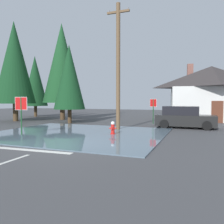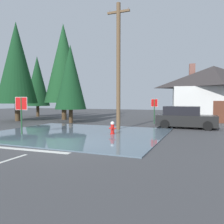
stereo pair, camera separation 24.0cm
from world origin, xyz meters
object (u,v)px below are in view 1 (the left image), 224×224
(pine_tree_tall_left, at_px, (62,63))
(pine_tree_far_center, at_px, (14,63))
(parked_car, at_px, (184,118))
(utility_pole, at_px, (118,65))
(house, at_px, (211,92))
(stop_sign_far, at_px, (153,106))
(pine_tree_mid_left, at_px, (69,77))
(pine_tree_short_left, at_px, (35,81))
(fire_hydrant, at_px, (113,128))
(stop_sign_near, at_px, (21,108))

(pine_tree_tall_left, height_order, pine_tree_far_center, pine_tree_tall_left)
(pine_tree_far_center, bearing_deg, parked_car, 0.48)
(parked_car, bearing_deg, utility_pole, -147.03)
(pine_tree_tall_left, bearing_deg, house, 18.67)
(stop_sign_far, bearing_deg, pine_tree_mid_left, -163.19)
(parked_car, relative_size, pine_tree_short_left, 0.56)
(fire_hydrant, xyz_separation_m, pine_tree_short_left, (-14.53, 10.73, 4.06))
(stop_sign_near, distance_m, pine_tree_short_left, 16.35)
(utility_pole, relative_size, house, 0.93)
(utility_pole, relative_size, stop_sign_far, 3.99)
(stop_sign_far, bearing_deg, fire_hydrant, -97.93)
(stop_sign_near, xyz_separation_m, utility_pole, (4.36, 4.48, 2.90))
(stop_sign_far, distance_m, pine_tree_far_center, 14.03)
(stop_sign_far, bearing_deg, stop_sign_near, -122.01)
(stop_sign_far, distance_m, parked_car, 3.57)
(pine_tree_tall_left, bearing_deg, stop_sign_far, -4.26)
(fire_hydrant, xyz_separation_m, house, (5.85, 12.92, 2.48))
(pine_tree_tall_left, height_order, pine_tree_mid_left, pine_tree_tall_left)
(utility_pole, relative_size, parked_car, 2.05)
(stop_sign_near, distance_m, utility_pole, 6.89)
(stop_sign_near, xyz_separation_m, parked_car, (8.59, 7.22, -0.83))
(stop_sign_near, bearing_deg, pine_tree_tall_left, 111.01)
(pine_tree_tall_left, bearing_deg, stop_sign_near, -68.99)
(utility_pole, bearing_deg, pine_tree_far_center, 167.39)
(pine_tree_far_center, bearing_deg, pine_tree_short_left, 112.23)
(house, distance_m, pine_tree_mid_left, 14.32)
(fire_hydrant, relative_size, utility_pole, 0.09)
(house, xyz_separation_m, pine_tree_short_left, (-20.38, -2.19, 1.58))
(parked_car, height_order, pine_tree_tall_left, pine_tree_tall_left)
(utility_pole, height_order, pine_tree_short_left, utility_pole)
(parked_car, distance_m, pine_tree_mid_left, 10.38)
(pine_tree_far_center, bearing_deg, house, 23.86)
(fire_hydrant, height_order, stop_sign_far, stop_sign_far)
(pine_tree_mid_left, bearing_deg, house, 33.17)
(house, bearing_deg, pine_tree_far_center, -156.14)
(house, bearing_deg, fire_hydrant, -114.35)
(fire_hydrant, bearing_deg, stop_sign_far, 82.07)
(stop_sign_far, relative_size, parked_car, 0.51)
(utility_pole, xyz_separation_m, pine_tree_far_center, (-11.67, 2.61, 1.23))
(stop_sign_near, distance_m, pine_tree_tall_left, 11.68)
(pine_tree_short_left, distance_m, pine_tree_far_center, 6.37)
(stop_sign_far, distance_m, pine_tree_short_left, 16.19)
(house, bearing_deg, parked_car, -105.11)
(stop_sign_far, height_order, pine_tree_short_left, pine_tree_short_left)
(pine_tree_mid_left, xyz_separation_m, pine_tree_short_left, (-8.43, 5.62, 0.34))
(stop_sign_near, xyz_separation_m, pine_tree_mid_left, (-1.24, 7.25, 2.52))
(pine_tree_mid_left, relative_size, pine_tree_far_center, 0.72)
(stop_sign_near, xyz_separation_m, house, (10.71, 15.06, 1.28))
(stop_sign_near, bearing_deg, pine_tree_far_center, 135.87)
(utility_pole, relative_size, pine_tree_mid_left, 1.24)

